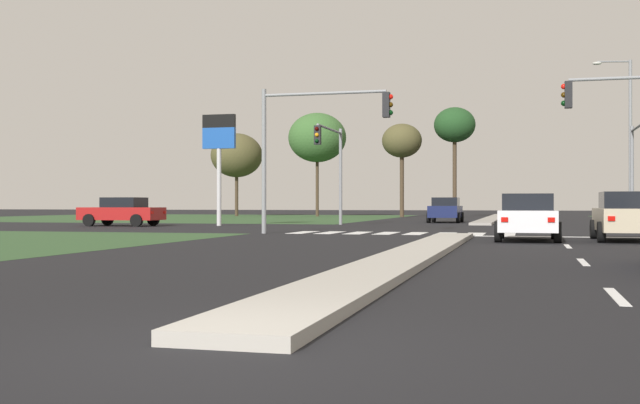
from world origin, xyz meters
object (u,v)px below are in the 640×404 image
Objects in this scene: fuel_price_totem at (219,144)px; treeline_second at (317,138)px; car_red_fourth at (122,211)px; traffic_signal_far_right at (638,153)px; treeline_near at (237,155)px; street_lamp_third at (627,132)px; car_navy_near at (446,210)px; treeline_third at (402,142)px; traffic_signal_near_right at (638,124)px; car_white_third at (528,217)px; traffic_signal_near_left at (310,132)px; treeline_fourth at (455,126)px; car_beige_second at (627,216)px; traffic_signal_far_left at (332,156)px.

treeline_second is at bearing 95.02° from fuel_price_totem.
car_red_fourth is 0.46× the size of treeline_second.
treeline_near is (-31.33, 28.31, 2.07)m from traffic_signal_far_right.
fuel_price_totem is (-21.74, -12.95, -1.28)m from street_lamp_third.
treeline_third is at bearing -73.12° from car_navy_near.
traffic_signal_near_right is 49.51m from treeline_near.
car_white_third is at bearing 101.79° from car_navy_near.
traffic_signal_near_right is at bearing -0.00° from traffic_signal_near_left.
treeline_fourth is at bearing 86.86° from traffic_signal_near_left.
fuel_price_totem is at bearing -70.85° from treeline_near.
treeline_second reaches higher than fuel_price_totem.
car_red_fourth is at bearing -162.52° from fuel_price_totem.
car_beige_second is 43.54m from treeline_fourth.
car_navy_near is at bearing -42.55° from treeline_near.
street_lamp_third is at bearing 76.91° from car_white_third.
traffic_signal_far_right is at bearing 81.38° from car_beige_second.
traffic_signal_far_left is (-5.15, -8.68, 2.94)m from car_navy_near.
car_white_third is at bearing -75.94° from treeline_third.
car_navy_near is 10.51m from traffic_signal_far_left.
car_beige_second is at bearing -98.62° from traffic_signal_far_right.
car_red_fourth is 25.74m from traffic_signal_near_right.
street_lamp_third is (16.05, 11.11, 1.85)m from traffic_signal_far_left.
traffic_signal_far_right is at bearing 82.73° from traffic_signal_near_right.
car_red_fourth is 32.56m from treeline_third.
traffic_signal_near_left reaches higher than car_beige_second.
traffic_signal_far_left is at bearing -72.28° from car_red_fourth.
traffic_signal_far_left is at bearing 59.30° from car_navy_near.
street_lamp_third reaches higher than traffic_signal_near_right.
treeline_third is (15.70, -1.16, 0.90)m from treeline_near.
traffic_signal_near_left is at bearing -80.39° from traffic_signal_far_left.
street_lamp_third reaches higher than traffic_signal_far_right.
street_lamp_third is at bearing -44.06° from treeline_third.
car_navy_near is at bearing 59.30° from traffic_signal_far_left.
street_lamp_third reaches higher than traffic_signal_far_left.
fuel_price_totem is at bearing -72.52° from car_red_fourth.
car_white_third is 6.07m from traffic_signal_near_right.
car_red_fourth is 0.73× the size of traffic_signal_near_right.
fuel_price_totem is 29.45m from treeline_third.
traffic_signal_far_left reaches higher than car_red_fourth.
fuel_price_totem reaches higher than car_beige_second.
car_white_third is 50.54m from treeline_near.
car_navy_near is at bearing -55.35° from treeline_second.
car_red_fourth is 0.45× the size of treeline_fourth.
car_red_fourth is at bearing -93.97° from treeline_second.
treeline_near is at bearing 152.01° from street_lamp_third.
treeline_near is (-29.91, 39.41, 1.69)m from traffic_signal_near_right.
traffic_signal_far_right is at bearing 4.77° from fuel_price_totem.
treeline_near is at bearing 137.90° from traffic_signal_far_right.
traffic_signal_far_right reaches higher than car_red_fourth.
car_navy_near is 29.29m from treeline_near.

